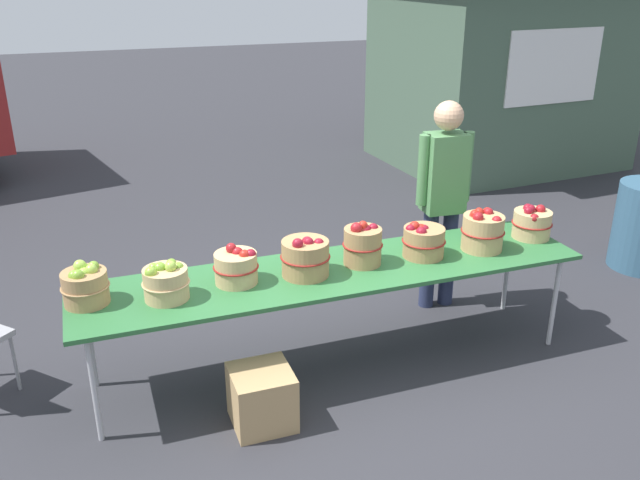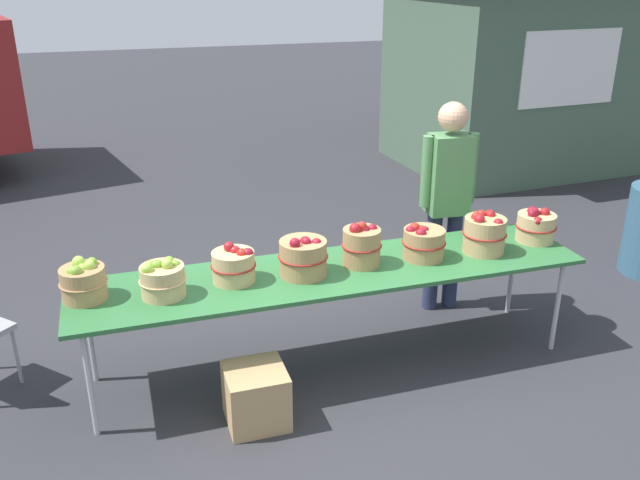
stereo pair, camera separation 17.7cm
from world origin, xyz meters
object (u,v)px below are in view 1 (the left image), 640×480
Objects in this scene: produce_crate at (262,397)px; apple_basket_red_2 at (363,245)px; apple_basket_green_0 at (85,285)px; apple_basket_red_4 at (483,231)px; market_table at (335,274)px; vendor_adult at (443,190)px; apple_basket_red_1 at (305,257)px; apple_basket_red_5 at (532,223)px; apple_basket_green_1 at (166,282)px; apple_basket_red_0 at (236,267)px; apple_basket_red_3 at (423,241)px.

apple_basket_red_2 is at bearing 29.72° from produce_crate.
apple_basket_green_0 is 2.73m from apple_basket_red_4.
market_table is 2.03× the size of vendor_adult.
apple_basket_red_2 is at bearing 35.00° from vendor_adult.
apple_basket_red_2 is 0.92m from apple_basket_red_4.
apple_basket_red_1 reaches higher than market_table.
apple_basket_red_1 is 1.34m from apple_basket_red_4.
apple_basket_red_2 is at bearing -1.04° from apple_basket_green_0.
apple_basket_red_4 reaches higher than apple_basket_green_0.
apple_basket_red_4 is at bearing -1.93° from apple_basket_green_0.
apple_basket_green_0 is 0.93× the size of apple_basket_red_4.
apple_basket_red_2 is 1.40m from apple_basket_red_5.
apple_basket_red_0 is (0.46, 0.07, -0.00)m from apple_basket_green_1.
apple_basket_red_5 is at bearing 1.46° from market_table.
produce_crate is (-0.66, -0.47, -0.53)m from market_table.
apple_basket_red_3 is at bearing -1.13° from apple_basket_red_0.
apple_basket_green_0 is 0.17× the size of vendor_adult.
vendor_adult is at bearing 131.67° from apple_basket_red_5.
apple_basket_red_0 is 0.80× the size of produce_crate.
apple_basket_red_3 is at bearing 1.15° from apple_basket_red_1.
apple_basket_red_3 is at bearing 19.78° from produce_crate.
apple_basket_red_0 is 0.46m from apple_basket_red_1.
apple_basket_green_1 is 0.95× the size of apple_basket_red_3.
apple_basket_red_3 is 1.57m from produce_crate.
vendor_adult is (2.74, 0.51, 0.14)m from apple_basket_green_0.
apple_basket_red_0 is at bearing 21.16° from vendor_adult.
apple_basket_red_2 is 1.08m from vendor_adult.
apple_basket_green_0 reaches higher than apple_basket_red_5.
apple_basket_green_1 is at bearing -177.04° from apple_basket_red_2.
apple_basket_red_0 is 0.99× the size of apple_basket_red_5.
apple_basket_green_0 is at bearing 178.96° from apple_basket_red_2.
market_table is at bearing -172.87° from apple_basket_red_2.
apple_basket_green_1 is 0.47m from apple_basket_red_0.
apple_basket_red_4 is (2.26, 0.01, 0.03)m from apple_basket_green_1.
apple_basket_red_0 is 1.89m from vendor_adult.
apple_basket_green_0 is 1.39m from apple_basket_red_1.
apple_basket_red_4 is at bearing 13.83° from produce_crate.
apple_basket_red_3 is (0.88, 0.02, -0.01)m from apple_basket_red_1.
vendor_adult is (1.35, 0.58, 0.13)m from apple_basket_red_1.
apple_basket_green_1 is at bearing -178.14° from apple_basket_red_1.
apple_basket_red_4 is at bearing -2.02° from apple_basket_red_0.
apple_basket_red_4 is (0.46, -0.04, 0.03)m from apple_basket_red_3.
apple_basket_green_0 is 1.28m from produce_crate.
apple_basket_green_0 is 1.82m from apple_basket_red_2.
apple_basket_red_4 is at bearing -3.70° from apple_basket_red_2.
vendor_adult is at bearing 30.07° from produce_crate.
vendor_adult is 2.24m from produce_crate.
market_table is 1.14m from apple_basket_red_4.
produce_crate is at bearing -134.20° from apple_basket_red_1.
apple_basket_red_4 reaches higher than apple_basket_red_5.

